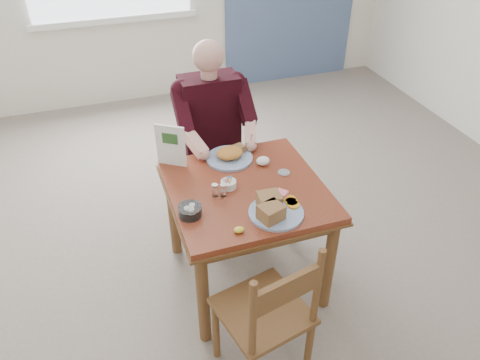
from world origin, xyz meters
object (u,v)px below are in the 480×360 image
object	(u,v)px
chair_near	(268,316)
near_plate	(273,208)
diner	(213,123)
chair_far	(211,157)
far_plate	(230,155)
table	(246,202)

from	to	relation	value
chair_near	near_plate	bearing A→B (deg)	66.01
diner	near_plate	world-z (taller)	diner
chair_far	far_plate	xyz separation A→B (m)	(0.00, -0.48, 0.30)
chair_near	near_plate	distance (m)	0.56
table	far_plate	distance (m)	0.35
diner	near_plate	size ratio (longest dim) A/B	3.90
table	chair_far	world-z (taller)	chair_far
far_plate	chair_near	bearing A→B (deg)	-97.56
chair_far	diner	size ratio (longest dim) A/B	0.69
diner	far_plate	size ratio (longest dim) A/B	3.74
chair_near	far_plate	distance (m)	1.08
chair_far	far_plate	distance (m)	0.56
chair_far	near_plate	distance (m)	1.12
table	near_plate	distance (m)	0.32
diner	chair_far	bearing A→B (deg)	90.01
table	chair_near	bearing A→B (deg)	-100.73
table	diner	xyz separation A→B (m)	(0.00, 0.71, 0.17)
diner	far_plate	world-z (taller)	diner
near_plate	diner	bearing A→B (deg)	93.34
table	far_plate	size ratio (longest dim) A/B	2.48
chair_far	diner	xyz separation A→B (m)	(0.00, -0.09, 0.33)
diner	near_plate	bearing A→B (deg)	-86.66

